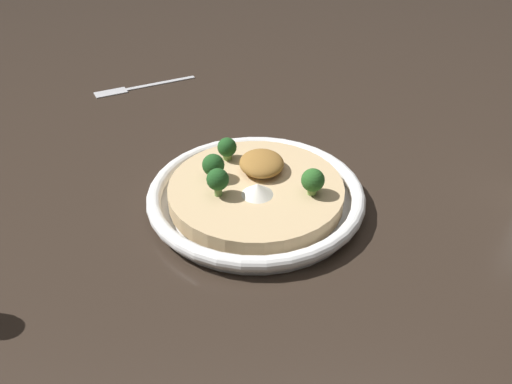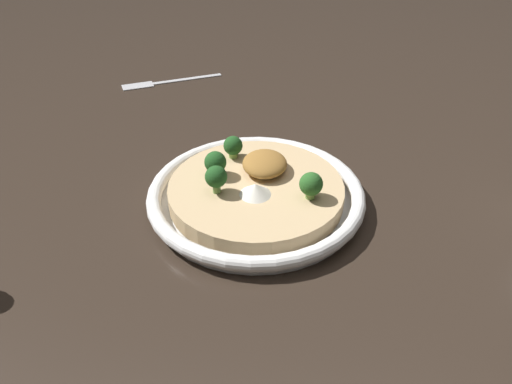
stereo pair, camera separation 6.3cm
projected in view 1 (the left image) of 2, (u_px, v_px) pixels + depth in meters
ground_plane at (256, 204)px, 0.65m from camera, size 6.00×6.00×0.00m
risotto_bowl at (256, 194)px, 0.64m from camera, size 0.28×0.28×0.03m
cheese_sprinkle at (260, 189)px, 0.61m from camera, size 0.04×0.04×0.02m
crispy_onion_garnish at (262, 163)px, 0.65m from camera, size 0.06×0.06×0.02m
broccoli_front at (313, 181)px, 0.60m from camera, size 0.03×0.03×0.03m
broccoli_back_left at (218, 180)px, 0.60m from camera, size 0.03×0.03×0.04m
broccoli_back at (213, 166)px, 0.63m from camera, size 0.03×0.03×0.03m
broccoli_right at (227, 148)px, 0.67m from camera, size 0.03×0.03×0.03m
fork_utensil at (135, 88)px, 0.94m from camera, size 0.09×0.19×0.00m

